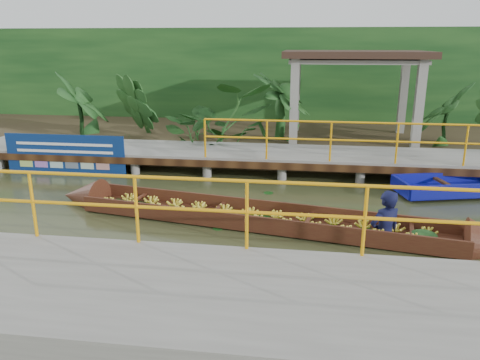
# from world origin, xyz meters

# --- Properties ---
(ground) EXTENTS (80.00, 80.00, 0.00)m
(ground) POSITION_xyz_m (0.00, 0.00, 0.00)
(ground) COLOR #2F361B
(ground) RESTS_ON ground
(land_strip) EXTENTS (30.00, 8.00, 0.45)m
(land_strip) POSITION_xyz_m (0.00, 7.50, 0.23)
(land_strip) COLOR #312518
(land_strip) RESTS_ON ground
(far_dock) EXTENTS (16.00, 2.06, 1.66)m
(far_dock) POSITION_xyz_m (0.02, 3.43, 0.48)
(far_dock) COLOR slate
(far_dock) RESTS_ON ground
(near_dock) EXTENTS (18.00, 2.40, 1.73)m
(near_dock) POSITION_xyz_m (1.00, -4.20, 0.30)
(near_dock) COLOR slate
(near_dock) RESTS_ON ground
(pavilion) EXTENTS (4.40, 3.00, 3.00)m
(pavilion) POSITION_xyz_m (3.00, 6.30, 2.82)
(pavilion) COLOR slate
(pavilion) RESTS_ON ground
(foliage_backdrop) EXTENTS (30.00, 0.80, 4.00)m
(foliage_backdrop) POSITION_xyz_m (0.00, 10.00, 2.00)
(foliage_backdrop) COLOR #123916
(foliage_backdrop) RESTS_ON ground
(vendor_boat) EXTENTS (9.27, 2.55, 2.13)m
(vendor_boat) POSITION_xyz_m (1.14, -0.58, 0.25)
(vendor_boat) COLOR #3B1610
(vendor_boat) RESTS_ON ground
(blue_banner) EXTENTS (3.39, 0.04, 1.06)m
(blue_banner) POSITION_xyz_m (-4.88, 2.48, 0.56)
(blue_banner) COLOR navy
(blue_banner) RESTS_ON ground
(tropical_plants) EXTENTS (14.47, 1.47, 1.84)m
(tropical_plants) POSITION_xyz_m (0.52, 5.30, 1.37)
(tropical_plants) COLOR #123916
(tropical_plants) RESTS_ON ground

